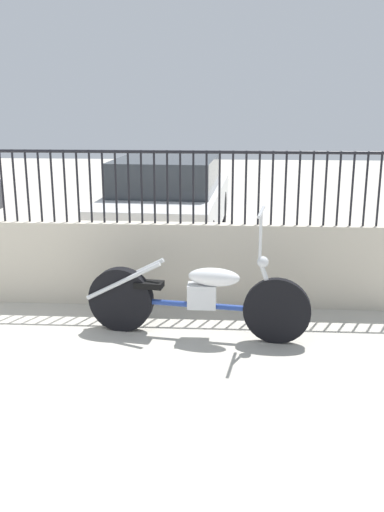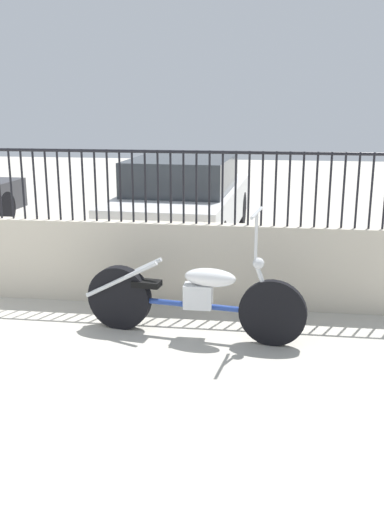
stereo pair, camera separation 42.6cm
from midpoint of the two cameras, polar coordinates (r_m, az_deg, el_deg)
motorcycle_blue at (r=5.66m, az=1.18°, el=-4.14°), size 2.24×0.60×1.31m
car_white at (r=9.48m, az=0.56°, el=5.66°), size 1.95×4.47×1.41m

